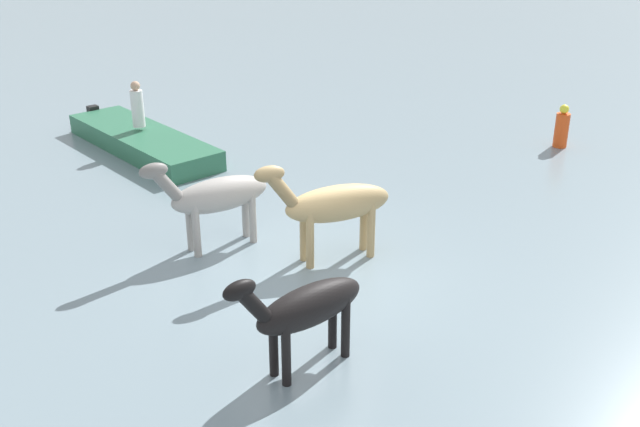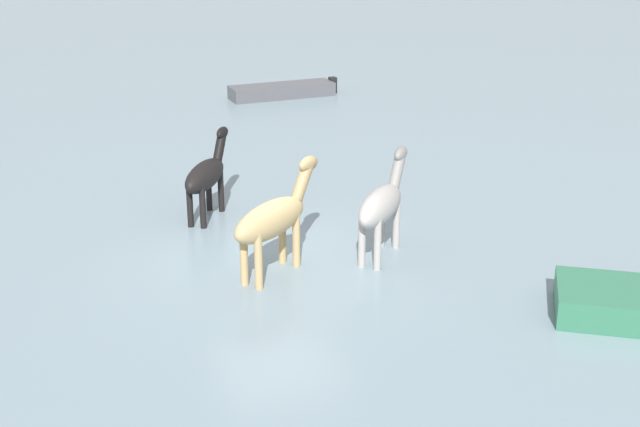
# 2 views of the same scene
# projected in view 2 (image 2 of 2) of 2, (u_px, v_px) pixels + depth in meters

# --- Properties ---
(ground_plane) EXTENTS (196.84, 196.84, 0.00)m
(ground_plane) POSITION_uv_depth(u_px,v_px,m) (278.00, 259.00, 16.48)
(ground_plane) COLOR gray
(horse_dun_straggler) EXTENTS (1.77, 2.33, 1.99)m
(horse_dun_straggler) POSITION_uv_depth(u_px,v_px,m) (273.00, 219.00, 15.47)
(horse_dun_straggler) COLOR tan
(horse_dun_straggler) RESTS_ON ground_plane
(horse_gray_outer) EXTENTS (2.02, 1.68, 1.78)m
(horse_gray_outer) POSITION_uv_depth(u_px,v_px,m) (206.00, 175.00, 18.29)
(horse_gray_outer) COLOR black
(horse_gray_outer) RESTS_ON ground_plane
(horse_dark_mare) EXTENTS (1.99, 2.02, 1.91)m
(horse_dark_mare) POSITION_uv_depth(u_px,v_px,m) (382.00, 205.00, 16.29)
(horse_dark_mare) COLOR #9E9993
(horse_dark_mare) RESTS_ON ground_plane
(boat_skiff_near) EXTENTS (1.08, 3.92, 0.71)m
(boat_skiff_near) POSITION_uv_depth(u_px,v_px,m) (283.00, 93.00, 29.90)
(boat_skiff_near) COLOR #4C4C51
(boat_skiff_near) RESTS_ON ground_plane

